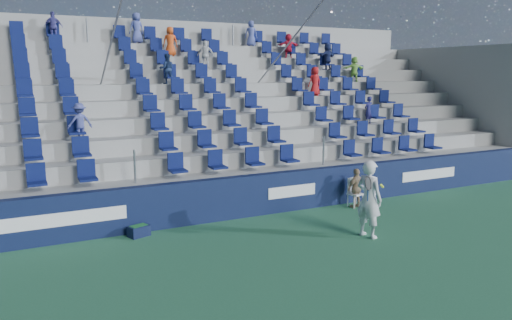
# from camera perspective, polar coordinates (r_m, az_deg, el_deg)

# --- Properties ---
(ground) EXTENTS (70.00, 70.00, 0.00)m
(ground) POSITION_cam_1_polar(r_m,az_deg,el_deg) (11.91, 5.24, -10.30)
(ground) COLOR #2D6946
(ground) RESTS_ON ground
(sponsor_wall) EXTENTS (24.00, 0.32, 1.20)m
(sponsor_wall) POSITION_cam_1_polar(r_m,az_deg,el_deg) (14.38, -1.33, -4.16)
(sponsor_wall) COLOR #101A3D
(sponsor_wall) RESTS_ON ground
(grandstand) EXTENTS (24.00, 8.17, 6.63)m
(grandstand) POSITION_cam_1_polar(r_m,az_deg,el_deg) (18.78, -7.97, 3.88)
(grandstand) COLOR gray
(grandstand) RESTS_ON ground
(tennis_player) EXTENTS (0.72, 0.82, 1.97)m
(tennis_player) POSITION_cam_1_polar(r_m,az_deg,el_deg) (12.86, 12.79, -4.35)
(tennis_player) COLOR silver
(tennis_player) RESTS_ON ground
(line_judge_chair) EXTENTS (0.48, 0.50, 0.90)m
(line_judge_chair) POSITION_cam_1_polar(r_m,az_deg,el_deg) (15.76, 11.08, -3.40)
(line_judge_chair) COLOR white
(line_judge_chair) RESTS_ON ground
(line_judge) EXTENTS (0.75, 0.39, 1.22)m
(line_judge) POSITION_cam_1_polar(r_m,az_deg,el_deg) (15.63, 11.41, -3.16)
(line_judge) COLOR tan
(line_judge) RESTS_ON ground
(ball_bin) EXTENTS (0.59, 0.48, 0.29)m
(ball_bin) POSITION_cam_1_polar(r_m,az_deg,el_deg) (13.14, -13.25, -7.83)
(ball_bin) COLOR #0E1533
(ball_bin) RESTS_ON ground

